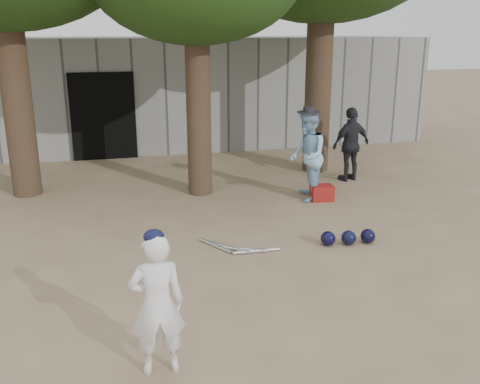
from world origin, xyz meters
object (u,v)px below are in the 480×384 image
object	(u,v)px
spectator_blue	(307,156)
red_bag	(322,193)
spectator_dark	(351,144)
boy_player	(157,305)

from	to	relation	value
spectator_blue	red_bag	size ratio (longest dim) A/B	4.15
spectator_blue	spectator_dark	size ratio (longest dim) A/B	1.08
spectator_dark	red_bag	size ratio (longest dim) A/B	3.84
boy_player	spectator_dark	xyz separation A→B (m)	(4.85, 5.91, 0.09)
boy_player	red_bag	size ratio (longest dim) A/B	3.40
boy_player	spectator_dark	world-z (taller)	spectator_dark
spectator_dark	red_bag	world-z (taller)	spectator_dark
spectator_blue	spectator_dark	xyz separation A→B (m)	(1.45, 1.08, -0.06)
boy_player	red_bag	world-z (taller)	boy_player
spectator_blue	red_bag	distance (m)	0.79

